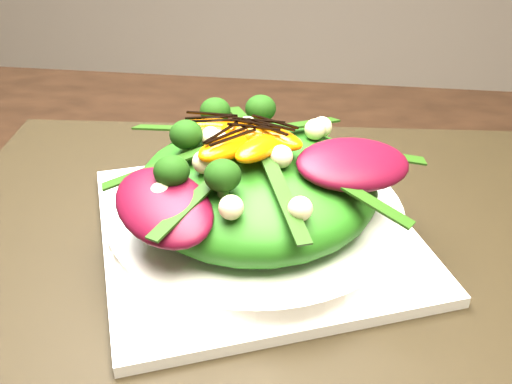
# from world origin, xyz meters

# --- Properties ---
(placemat) EXTENTS (0.58, 0.46, 0.00)m
(placemat) POSITION_xyz_m (0.24, 0.09, 0.75)
(placemat) COLOR black
(placemat) RESTS_ON dining_table
(plate_base) EXTENTS (0.32, 0.32, 0.01)m
(plate_base) POSITION_xyz_m (0.24, 0.09, 0.76)
(plate_base) COLOR silver
(plate_base) RESTS_ON placemat
(salad_bowl) EXTENTS (0.26, 0.26, 0.02)m
(salad_bowl) POSITION_xyz_m (0.24, 0.09, 0.77)
(salad_bowl) COLOR white
(salad_bowl) RESTS_ON plate_base
(lettuce_mound) EXTENTS (0.25, 0.25, 0.07)m
(lettuce_mound) POSITION_xyz_m (0.24, 0.09, 0.80)
(lettuce_mound) COLOR #266412
(lettuce_mound) RESTS_ON salad_bowl
(radicchio_leaf) EXTENTS (0.11, 0.10, 0.02)m
(radicchio_leaf) POSITION_xyz_m (0.32, 0.08, 0.83)
(radicchio_leaf) COLOR #450716
(radicchio_leaf) RESTS_ON lettuce_mound
(orange_segment) EXTENTS (0.06, 0.04, 0.01)m
(orange_segment) POSITION_xyz_m (0.25, 0.11, 0.84)
(orange_segment) COLOR #E66603
(orange_segment) RESTS_ON lettuce_mound
(broccoli_floret) EXTENTS (0.05, 0.05, 0.04)m
(broccoli_floret) POSITION_xyz_m (0.18, 0.13, 0.84)
(broccoli_floret) COLOR #103509
(broccoli_floret) RESTS_ON lettuce_mound
(macadamia_nut) EXTENTS (0.02, 0.02, 0.02)m
(macadamia_nut) POSITION_xyz_m (0.28, 0.05, 0.84)
(macadamia_nut) COLOR beige
(macadamia_nut) RESTS_ON lettuce_mound
(balsamic_drizzle) EXTENTS (0.05, 0.02, 0.00)m
(balsamic_drizzle) POSITION_xyz_m (0.25, 0.11, 0.85)
(balsamic_drizzle) COLOR black
(balsamic_drizzle) RESTS_ON orange_segment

